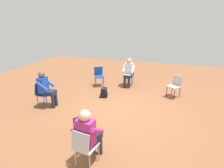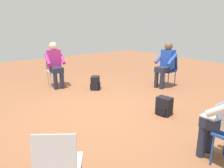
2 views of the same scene
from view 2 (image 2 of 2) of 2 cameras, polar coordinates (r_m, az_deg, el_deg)
ground_plane at (r=4.51m, az=-3.05°, el=-7.03°), size 14.84×14.84×0.00m
chair_north at (r=6.44m, az=-14.90°, el=3.98°), size 0.46×0.49×0.85m
chair_east at (r=6.41m, az=14.56°, el=3.96°), size 0.47×0.43×0.85m
chair_southwest at (r=2.17m, az=-13.86°, el=-19.76°), size 0.57×0.58×0.85m
person_in_magenta at (r=6.24m, az=-14.64°, el=5.50°), size 0.54×0.56×1.24m
person_in_blue at (r=6.23m, az=13.84°, el=5.54°), size 0.54×0.52×1.24m
backpack_near_laptop_user at (r=5.90m, az=-4.40°, el=0.07°), size 0.34×0.34×0.36m
backpack_by_empty_chair at (r=4.39m, az=13.46°, el=-5.90°), size 0.28×0.31×0.36m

